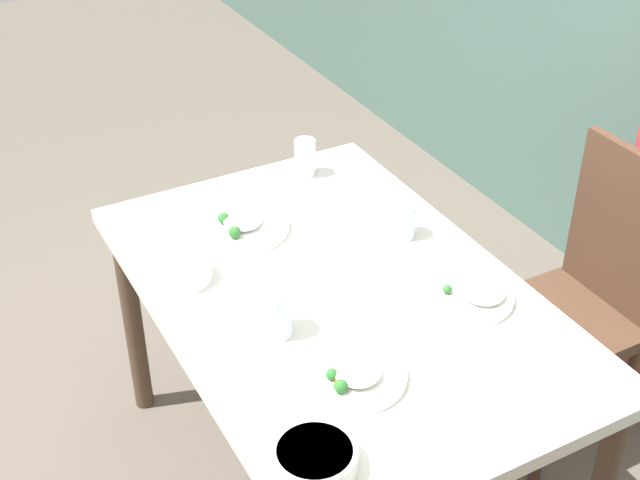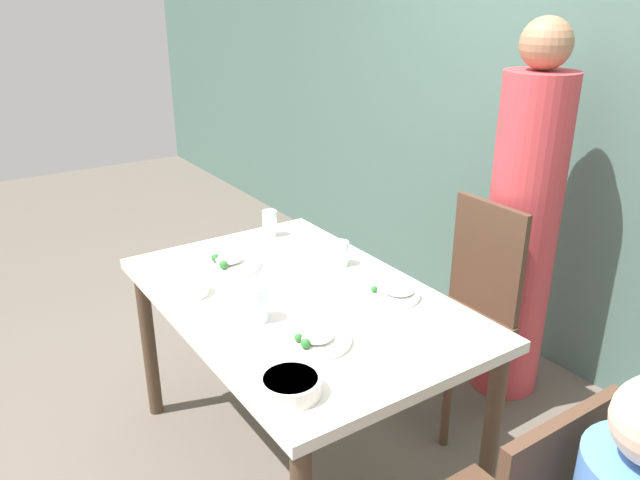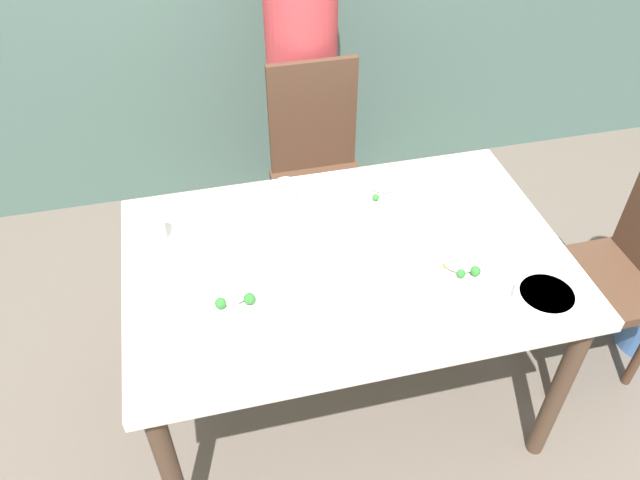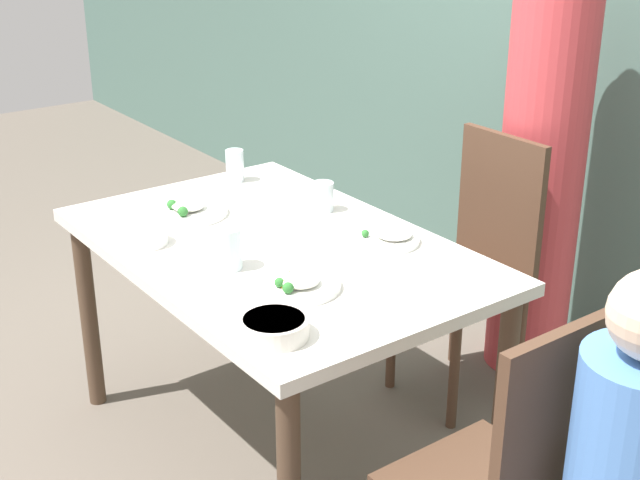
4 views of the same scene
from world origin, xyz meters
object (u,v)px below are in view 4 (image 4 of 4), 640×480
(chair_adult_spot, at_px, (475,261))
(plate_rice_adult, at_px, (386,238))
(glass_water_tall, at_px, (323,197))
(bowl_curry, at_px, (274,327))
(person_adult, at_px, (542,170))

(chair_adult_spot, height_order, plate_rice_adult, chair_adult_spot)
(glass_water_tall, bearing_deg, plate_rice_adult, -1.05)
(chair_adult_spot, relative_size, bowl_curry, 5.52)
(chair_adult_spot, relative_size, glass_water_tall, 9.65)
(chair_adult_spot, bearing_deg, plate_rice_adult, -78.85)
(plate_rice_adult, bearing_deg, glass_water_tall, 178.95)
(person_adult, relative_size, plate_rice_adult, 7.66)
(plate_rice_adult, xyz_separation_m, glass_water_tall, (-0.34, 0.01, 0.04))
(person_adult, bearing_deg, chair_adult_spot, -90.00)
(glass_water_tall, bearing_deg, bowl_curry, -44.38)
(glass_water_tall, bearing_deg, person_adult, 74.18)
(person_adult, bearing_deg, plate_rice_adult, -83.08)
(person_adult, xyz_separation_m, bowl_curry, (0.40, -1.44, -0.02))
(bowl_curry, height_order, plate_rice_adult, bowl_curry)
(plate_rice_adult, bearing_deg, bowl_curry, -64.17)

